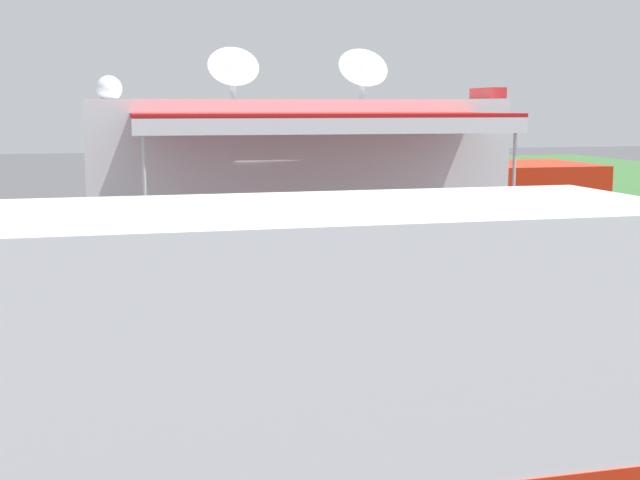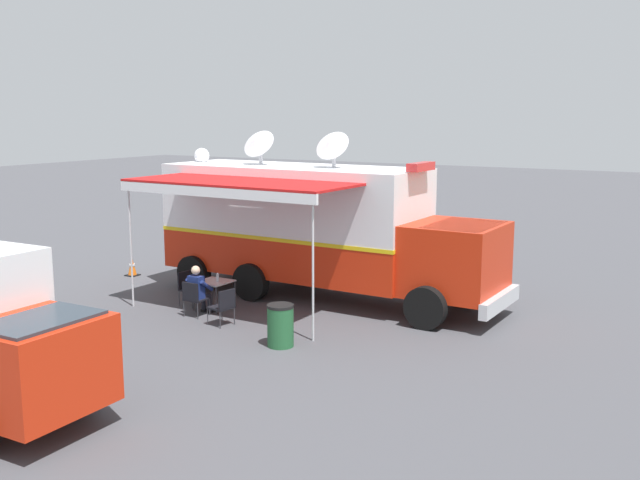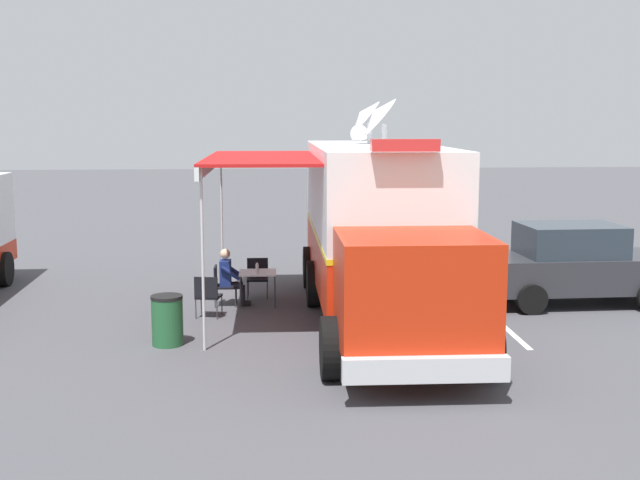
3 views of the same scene
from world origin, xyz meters
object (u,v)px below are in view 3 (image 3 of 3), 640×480
at_px(traffic_cone, 322,256).
at_px(water_bottle, 257,268).
at_px(folding_chair_beside_table, 258,274).
at_px(folding_table, 258,274).
at_px(command_truck, 378,225).
at_px(folding_chair_at_table, 221,282).
at_px(folding_chair_spare_by_truck, 208,293).
at_px(car_behind_truck, 574,264).
at_px(trash_bin, 167,320).
at_px(seated_responder, 230,276).

bearing_deg(traffic_cone, water_bottle, 69.00).
bearing_deg(folding_chair_beside_table, folding_table, 90.01).
height_order(command_truck, folding_chair_beside_table, command_truck).
bearing_deg(folding_chair_at_table, folding_chair_spare_by_truck, 77.82).
relative_size(command_truck, water_bottle, 42.62).
xyz_separation_m(folding_chair_at_table, folding_chair_spare_by_truck, (0.24, 1.09, 0.00)).
height_order(folding_chair_at_table, car_behind_truck, car_behind_truck).
xyz_separation_m(folding_chair_spare_by_truck, car_behind_truck, (-7.96, -0.65, 0.37)).
relative_size(trash_bin, car_behind_truck, 0.22).
relative_size(command_truck, seated_responder, 7.64).
distance_m(command_truck, folding_chair_at_table, 3.84).
bearing_deg(seated_responder, folding_chair_spare_by_truck, 68.66).
xyz_separation_m(water_bottle, seated_responder, (0.60, -0.12, -0.18)).
height_order(folding_table, car_behind_truck, car_behind_truck).
distance_m(command_truck, traffic_cone, 6.44).
xyz_separation_m(folding_table, car_behind_truck, (-6.93, 0.44, 0.21)).
bearing_deg(car_behind_truck, folding_chair_beside_table, -10.57).
height_order(water_bottle, traffic_cone, water_bottle).
height_order(command_truck, trash_bin, command_truck).
bearing_deg(folding_chair_spare_by_truck, traffic_cone, -116.46).
bearing_deg(seated_responder, car_behind_truck, 176.73).
height_order(folding_table, water_bottle, water_bottle).
bearing_deg(folding_chair_beside_table, water_bottle, 89.20).
height_order(water_bottle, folding_chair_beside_table, water_bottle).
bearing_deg(command_truck, water_bottle, -31.08).
height_order(folding_chair_spare_by_truck, car_behind_truck, car_behind_truck).
xyz_separation_m(command_truck, car_behind_truck, (-4.53, -1.14, -1.07)).
bearing_deg(traffic_cone, folding_chair_at_table, 60.57).
xyz_separation_m(folding_chair_at_table, traffic_cone, (-2.61, -4.62, -0.23)).
bearing_deg(seated_responder, folding_chair_at_table, -1.38).
distance_m(command_truck, car_behind_truck, 4.79).
relative_size(water_bottle, folding_chair_beside_table, 0.26).
height_order(command_truck, car_behind_truck, command_truck).
height_order(seated_responder, car_behind_truck, car_behind_truck).
bearing_deg(car_behind_truck, folding_chair_spare_by_truck, 4.70).
height_order(command_truck, water_bottle, command_truck).
relative_size(seated_responder, car_behind_truck, 0.30).
bearing_deg(folding_chair_spare_by_truck, command_truck, 171.95).
bearing_deg(trash_bin, water_bottle, -118.94).
bearing_deg(folding_chair_at_table, water_bottle, 171.10).
xyz_separation_m(seated_responder, traffic_cone, (-2.42, -4.62, -0.37)).
distance_m(folding_chair_at_table, folding_chair_spare_by_truck, 1.12).
relative_size(folding_chair_spare_by_truck, traffic_cone, 1.50).
bearing_deg(traffic_cone, command_truck, 95.44).
height_order(water_bottle, trash_bin, water_bottle).
height_order(folding_table, folding_chair_beside_table, folding_chair_beside_table).
height_order(seated_responder, traffic_cone, seated_responder).
distance_m(folding_table, folding_chair_spare_by_truck, 1.52).
bearing_deg(folding_chair_at_table, folding_chair_beside_table, -133.00).
height_order(folding_chair_beside_table, trash_bin, trash_bin).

